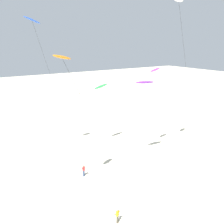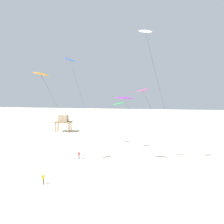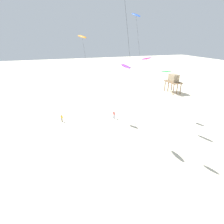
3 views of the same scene
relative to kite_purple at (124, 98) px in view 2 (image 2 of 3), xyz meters
The scene contains 10 objects.
ground_plane 18.31m from the kite_purple, 118.47° to the right, with size 260.00×260.00×0.00m, color beige.
kite_purple is the anchor object (origin of this frame).
kite_blue 17.65m from the kite_purple, 149.20° to the left, with size 7.74×1.62×22.12m.
kite_white 11.72m from the kite_purple, 31.21° to the right, with size 7.82×1.61×24.31m.
kite_orange 15.39m from the kite_purple, 165.43° to the right, with size 9.79×1.85×17.67m.
kite_green 9.35m from the kite_purple, 102.46° to the left, with size 4.02×1.17×11.73m.
kite_magenta 4.11m from the kite_purple, 25.68° to the left, with size 8.08×0.91×14.74m.
kite_flyer_nearest 15.41m from the kite_purple, behind, with size 0.63×0.61×1.67m.
kite_flyer_middle 19.20m from the kite_purple, 140.02° to the right, with size 0.71×0.70×1.67m.
stilt_house 36.83m from the kite_purple, 131.09° to the left, with size 5.85×3.34×5.94m.
Camera 2 is at (9.13, -24.12, 14.14)m, focal length 30.55 mm.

